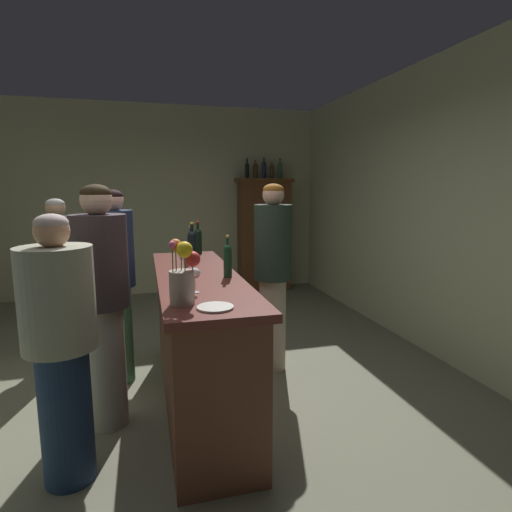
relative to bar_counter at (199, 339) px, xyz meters
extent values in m
plane|color=#6E6F58|center=(-0.22, 0.04, -0.52)|extent=(9.30, 9.30, 0.00)
cube|color=#B9B992|center=(-0.22, 3.67, 0.94)|extent=(5.31, 0.12, 2.92)
cube|color=#B5BC95|center=(2.44, 0.04, 0.94)|extent=(0.12, 7.27, 2.92)
cube|color=brown|center=(0.00, 0.00, -0.03)|extent=(0.52, 2.14, 0.97)
cube|color=maroon|center=(0.00, 0.00, 0.48)|extent=(0.59, 2.22, 0.05)
cube|color=brown|center=(1.50, 3.38, 0.39)|extent=(0.80, 0.35, 1.81)
cube|color=#543315|center=(1.50, 3.38, 1.27)|extent=(0.88, 0.41, 0.06)
cylinder|color=black|center=(0.13, 0.96, 0.61)|extent=(0.07, 0.07, 0.21)
sphere|color=black|center=(0.13, 0.96, 0.72)|extent=(0.07, 0.07, 0.07)
cylinder|color=black|center=(0.13, 0.96, 0.77)|extent=(0.02, 0.02, 0.10)
cylinder|color=#B11A24|center=(0.13, 0.96, 0.82)|extent=(0.03, 0.03, 0.02)
cylinder|color=#163C23|center=(0.20, -0.16, 0.61)|extent=(0.06, 0.06, 0.21)
sphere|color=#163C23|center=(0.20, -0.16, 0.71)|extent=(0.06, 0.06, 0.06)
cylinder|color=#163C23|center=(0.20, -0.16, 0.75)|extent=(0.02, 0.02, 0.08)
cylinder|color=gold|center=(0.20, -0.16, 0.80)|extent=(0.02, 0.02, 0.02)
cylinder|color=#2D4534|center=(0.04, 0.76, 0.60)|extent=(0.06, 0.06, 0.19)
sphere|color=#2D4534|center=(0.04, 0.76, 0.70)|extent=(0.06, 0.06, 0.06)
cylinder|color=#2D4534|center=(0.04, 0.76, 0.74)|extent=(0.02, 0.02, 0.09)
cylinder|color=gold|center=(0.04, 0.76, 0.79)|extent=(0.02, 0.02, 0.02)
cylinder|color=black|center=(0.03, 0.59, 0.62)|extent=(0.08, 0.08, 0.23)
sphere|color=black|center=(0.03, 0.59, 0.73)|extent=(0.08, 0.08, 0.08)
cylinder|color=black|center=(0.03, 0.59, 0.78)|extent=(0.03, 0.03, 0.10)
cylinder|color=gold|center=(0.03, 0.59, 0.84)|extent=(0.03, 0.03, 0.02)
cylinder|color=white|center=(-0.08, 0.17, 0.51)|extent=(0.06, 0.06, 0.00)
cylinder|color=white|center=(-0.08, 0.17, 0.55)|extent=(0.01, 0.01, 0.07)
ellipsoid|color=white|center=(-0.08, 0.17, 0.62)|extent=(0.07, 0.07, 0.07)
cylinder|color=white|center=(-0.08, -0.55, 0.51)|extent=(0.06, 0.06, 0.00)
cylinder|color=white|center=(-0.08, -0.55, 0.55)|extent=(0.01, 0.01, 0.09)
ellipsoid|color=white|center=(-0.08, -0.55, 0.63)|extent=(0.07, 0.07, 0.06)
ellipsoid|color=maroon|center=(-0.08, -0.55, 0.61)|extent=(0.06, 0.06, 0.03)
cylinder|color=#A69787|center=(-0.18, -0.79, 0.60)|extent=(0.14, 0.14, 0.19)
cylinder|color=#38602D|center=(-0.12, -0.79, 0.69)|extent=(0.01, 0.01, 0.14)
sphere|color=red|center=(-0.12, -0.79, 0.76)|extent=(0.09, 0.09, 0.09)
cylinder|color=#38602D|center=(-0.18, -0.77, 0.72)|extent=(0.01, 0.01, 0.20)
sphere|color=#D53B3C|center=(-0.18, -0.77, 0.82)|extent=(0.05, 0.05, 0.05)
cylinder|color=#38602D|center=(-0.21, -0.78, 0.73)|extent=(0.01, 0.01, 0.22)
sphere|color=orange|center=(-0.21, -0.78, 0.84)|extent=(0.07, 0.07, 0.07)
cylinder|color=#38602D|center=(-0.23, -0.81, 0.73)|extent=(0.01, 0.01, 0.22)
sphere|color=#CD5287|center=(-0.23, -0.81, 0.84)|extent=(0.04, 0.04, 0.04)
cylinder|color=#38602D|center=(-0.16, -0.83, 0.72)|extent=(0.01, 0.01, 0.20)
sphere|color=yellow|center=(-0.16, -0.83, 0.82)|extent=(0.09, 0.09, 0.09)
cylinder|color=white|center=(-0.02, -0.92, 0.51)|extent=(0.20, 0.20, 0.01)
cylinder|color=black|center=(1.22, 3.38, 1.40)|extent=(0.06, 0.06, 0.21)
sphere|color=black|center=(1.22, 3.38, 1.50)|extent=(0.06, 0.06, 0.06)
cylinder|color=black|center=(1.22, 3.38, 1.55)|extent=(0.02, 0.02, 0.09)
cylinder|color=#B31D29|center=(1.22, 3.38, 1.60)|extent=(0.03, 0.03, 0.02)
cylinder|color=#432D14|center=(1.36, 3.38, 1.39)|extent=(0.08, 0.08, 0.19)
sphere|color=#432D14|center=(1.36, 3.38, 1.49)|extent=(0.08, 0.08, 0.08)
cylinder|color=#432D14|center=(1.36, 3.38, 1.54)|extent=(0.03, 0.03, 0.10)
cylinder|color=gold|center=(1.36, 3.38, 1.59)|extent=(0.03, 0.03, 0.02)
cylinder|color=#1C223C|center=(1.49, 3.38, 1.41)|extent=(0.07, 0.07, 0.22)
sphere|color=#1C223C|center=(1.49, 3.38, 1.52)|extent=(0.07, 0.07, 0.07)
cylinder|color=#1C223C|center=(1.49, 3.38, 1.57)|extent=(0.03, 0.03, 0.10)
cylinder|color=gold|center=(1.49, 3.38, 1.62)|extent=(0.03, 0.03, 0.02)
cylinder|color=#452E1D|center=(1.63, 3.38, 1.39)|extent=(0.07, 0.07, 0.19)
sphere|color=#452E1D|center=(1.63, 3.38, 1.48)|extent=(0.07, 0.07, 0.07)
cylinder|color=#452E1D|center=(1.63, 3.38, 1.52)|extent=(0.02, 0.02, 0.07)
cylinder|color=gold|center=(1.63, 3.38, 1.56)|extent=(0.03, 0.03, 0.02)
cylinder|color=#2A5134|center=(1.76, 3.38, 1.40)|extent=(0.08, 0.08, 0.21)
sphere|color=#2A5134|center=(1.76, 3.38, 1.51)|extent=(0.08, 0.08, 0.08)
cylinder|color=#2A5134|center=(1.76, 3.38, 1.55)|extent=(0.03, 0.03, 0.08)
cylinder|color=black|center=(1.76, 3.38, 1.60)|extent=(0.03, 0.03, 0.02)
cylinder|color=navy|center=(-0.84, -0.68, -0.12)|extent=(0.28, 0.28, 0.79)
cylinder|color=gray|center=(-0.84, -0.68, 0.56)|extent=(0.39, 0.39, 0.56)
sphere|color=tan|center=(-0.84, -0.68, 0.92)|extent=(0.18, 0.18, 0.18)
ellipsoid|color=#B7A39F|center=(-0.84, -0.68, 0.96)|extent=(0.17, 0.17, 0.10)
cylinder|color=#9F9E91|center=(-0.66, -0.14, -0.08)|extent=(0.26, 0.26, 0.86)
cylinder|color=#372D32|center=(-0.66, -0.14, 0.66)|extent=(0.37, 0.37, 0.62)
sphere|color=#D7AA8F|center=(-0.66, -0.14, 1.06)|extent=(0.21, 0.21, 0.21)
ellipsoid|color=black|center=(-0.66, -0.14, 1.11)|extent=(0.20, 0.20, 0.11)
cylinder|color=#3F6F4A|center=(-0.61, 0.54, -0.09)|extent=(0.22, 0.22, 0.85)
cylinder|color=#1F2C48|center=(-0.61, 0.54, 0.65)|extent=(0.30, 0.30, 0.63)
sphere|color=#DEA48F|center=(-0.61, 0.54, 1.04)|extent=(0.18, 0.18, 0.18)
ellipsoid|color=black|center=(-0.61, 0.54, 1.08)|extent=(0.17, 0.17, 0.10)
cylinder|color=maroon|center=(-1.18, 1.29, -0.12)|extent=(0.23, 0.23, 0.80)
cylinder|color=#283136|center=(-1.18, 1.29, 0.58)|extent=(0.32, 0.32, 0.59)
sphere|color=tan|center=(-1.18, 1.29, 0.96)|extent=(0.18, 0.18, 0.18)
ellipsoid|color=#B1A99F|center=(-1.18, 1.29, 1.00)|extent=(0.17, 0.17, 0.10)
cylinder|color=#B9A896|center=(0.73, 0.44, -0.09)|extent=(0.24, 0.24, 0.85)
cylinder|color=#243327|center=(0.73, 0.44, 0.67)|extent=(0.34, 0.34, 0.67)
sphere|color=#E3A891|center=(0.73, 0.44, 1.09)|extent=(0.19, 0.19, 0.19)
ellipsoid|color=#965B1D|center=(0.73, 0.44, 1.13)|extent=(0.18, 0.18, 0.11)
camera|label=1|loc=(-0.36, -3.04, 1.14)|focal=29.05mm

